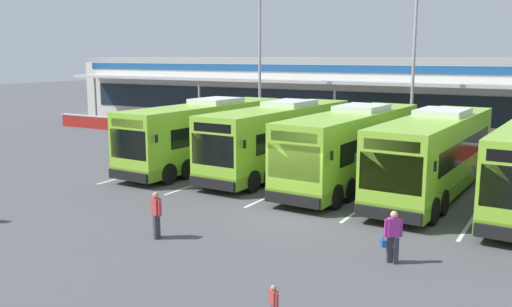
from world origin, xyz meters
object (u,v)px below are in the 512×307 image
object	(u,v)px
coach_bus_right_centre	(435,155)
lamp_post_centre	(414,54)
pedestrian_near_bin	(156,213)
pedestrian_child	(274,304)
coach_bus_left_centre	(280,139)
pedestrian_with_handbag	(392,236)
coach_bus_centre	(353,148)
lamp_post_west	(260,54)
coach_bus_leftmost	(206,135)

from	to	relation	value
coach_bus_right_centre	lamp_post_centre	xyz separation A→B (m)	(-4.01, 11.39, 4.50)
pedestrian_near_bin	lamp_post_centre	xyz separation A→B (m)	(2.82, 22.37, 5.42)
pedestrian_child	coach_bus_left_centre	bearing A→B (deg)	116.97
pedestrian_child	lamp_post_centre	distance (m)	26.75
coach_bus_right_centre	pedestrian_near_bin	bearing A→B (deg)	-121.90
pedestrian_with_handbag	lamp_post_centre	xyz separation A→B (m)	(-4.82, 20.62, 5.43)
pedestrian_with_handbag	coach_bus_centre	bearing A→B (deg)	116.65
coach_bus_centre	pedestrian_near_bin	bearing A→B (deg)	-104.81
coach_bus_left_centre	pedestrian_with_handbag	distance (m)	13.55
coach_bus_left_centre	coach_bus_centre	bearing A→B (deg)	-9.12
coach_bus_right_centre	pedestrian_near_bin	size ratio (longest dim) A/B	7.56
coach_bus_right_centre	lamp_post_centre	distance (m)	12.89
pedestrian_near_bin	lamp_post_west	distance (m)	23.48
coach_bus_left_centre	pedestrian_near_bin	distance (m)	11.93
lamp_post_centre	pedestrian_with_handbag	bearing A→B (deg)	-76.84
coach_bus_left_centre	pedestrian_with_handbag	xyz separation A→B (m)	(9.02, -10.06, -0.93)
coach_bus_centre	pedestrian_child	xyz separation A→B (m)	(3.47, -14.63, -1.24)
pedestrian_near_bin	lamp_post_centre	world-z (taller)	lamp_post_centre
coach_bus_leftmost	lamp_post_west	distance (m)	11.41
pedestrian_with_handbag	coach_bus_left_centre	bearing A→B (deg)	131.88
lamp_post_centre	coach_bus_left_centre	bearing A→B (deg)	-111.72
coach_bus_right_centre	lamp_post_centre	bearing A→B (deg)	109.41
coach_bus_leftmost	pedestrian_near_bin	distance (m)	12.58
lamp_post_west	coach_bus_leftmost	bearing A→B (deg)	-77.12
coach_bus_centre	coach_bus_right_centre	distance (m)	3.90
coach_bus_right_centre	lamp_post_west	world-z (taller)	lamp_post_west
coach_bus_centre	pedestrian_near_bin	xyz separation A→B (m)	(-2.94, -11.12, -0.91)
coach_bus_left_centre	lamp_post_centre	distance (m)	12.22
coach_bus_leftmost	lamp_post_centre	world-z (taller)	lamp_post_centre
coach_bus_left_centre	lamp_post_centre	bearing A→B (deg)	68.28
coach_bus_leftmost	pedestrian_child	size ratio (longest dim) A/B	12.19
pedestrian_with_handbag	lamp_post_centre	size ratio (longest dim) A/B	0.15
coach_bus_right_centre	coach_bus_left_centre	bearing A→B (deg)	174.20
coach_bus_right_centre	pedestrian_with_handbag	world-z (taller)	coach_bus_right_centre
lamp_post_west	coach_bus_centre	bearing A→B (deg)	-42.93
coach_bus_leftmost	pedestrian_child	xyz separation A→B (m)	(12.16, -14.66, -1.24)
coach_bus_left_centre	pedestrian_child	xyz separation A→B (m)	(7.80, -15.32, -1.24)
pedestrian_near_bin	coach_bus_centre	bearing A→B (deg)	75.19
pedestrian_with_handbag	pedestrian_near_bin	size ratio (longest dim) A/B	1.00
coach_bus_centre	lamp_post_west	bearing A→B (deg)	137.07
coach_bus_leftmost	pedestrian_child	distance (m)	19.09
pedestrian_with_handbag	pedestrian_near_bin	bearing A→B (deg)	-167.10
pedestrian_child	pedestrian_near_bin	bearing A→B (deg)	151.35
pedestrian_near_bin	lamp_post_west	world-z (taller)	lamp_post_west
pedestrian_with_handbag	pedestrian_near_bin	distance (m)	7.84
pedestrian_child	lamp_post_centre	size ratio (longest dim) A/B	0.09
coach_bus_right_centre	lamp_post_west	xyz separation A→B (m)	(-14.91, 10.39, 4.50)
coach_bus_left_centre	lamp_post_centre	size ratio (longest dim) A/B	1.11
lamp_post_centre	lamp_post_west	bearing A→B (deg)	-174.78
coach_bus_right_centre	pedestrian_with_handbag	xyz separation A→B (m)	(0.81, -9.23, -0.93)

